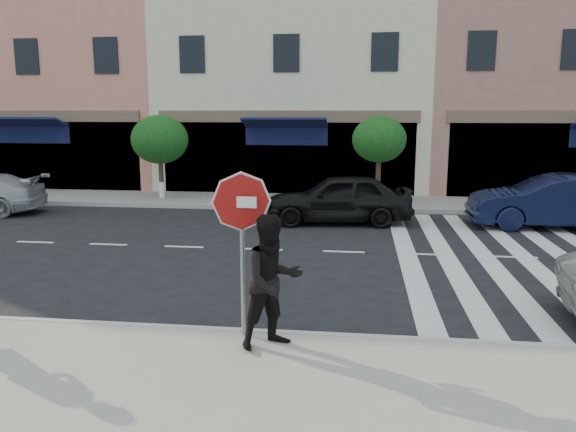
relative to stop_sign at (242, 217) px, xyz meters
The scene contains 11 objects.
ground 2.62m from the stop_sign, 112.73° to the left, with size 120.00×120.00×0.00m, color black.
sidewalk_near 2.85m from the stop_sign, 108.56° to the right, with size 60.00×4.50×0.15m, color gray.
sidewalk_far 12.82m from the stop_sign, 93.16° to the left, with size 60.00×3.00×0.15m, color gray.
building_west_mid 22.61m from the stop_sign, 122.07° to the left, with size 10.00×9.00×14.00m, color tan.
building_centre 19.05m from the stop_sign, 93.67° to the left, with size 11.00×9.00×11.00m, color beige.
street_tree_wb 13.72m from the stop_sign, 114.56° to the left, with size 2.10×2.10×3.06m.
street_tree_c 12.69m from the stop_sign, 79.54° to the left, with size 1.90×1.90×3.04m.
stop_sign is the anchor object (origin of this frame).
walker 1.01m from the stop_sign, 34.26° to the right, with size 0.90×0.70×1.86m, color black.
car_far_mid 9.40m from the stop_sign, 83.69° to the left, with size 1.77×4.41×1.50m, color black.
car_far_right 11.81m from the stop_sign, 52.01° to the left, with size 1.64×4.71×1.55m, color black.
Camera 1 is at (2.32, -9.26, 3.37)m, focal length 35.00 mm.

